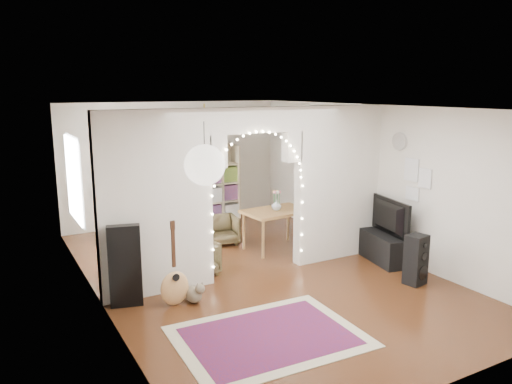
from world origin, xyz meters
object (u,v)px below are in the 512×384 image
dining_table (276,214)px  dining_chair_right (222,230)px  bookcase (203,184)px  acoustic_guitar (174,275)px  dining_chair_left (196,259)px  floor_speaker (416,260)px  media_console (384,248)px

dining_table → dining_chair_right: bearing=128.9°
bookcase → dining_chair_right: 1.83m
acoustic_guitar → dining_chair_left: (0.70, 0.92, -0.17)m
floor_speaker → acoustic_guitar: bearing=152.6°
dining_chair_right → floor_speaker: bearing=-53.2°
floor_speaker → dining_chair_left: size_ratio=1.27×
floor_speaker → media_console: size_ratio=0.79×
floor_speaker → bookcase: bookcase is taller
floor_speaker → media_console: bearing=63.8°
floor_speaker → dining_chair_left: bearing=134.4°
floor_speaker → dining_chair_right: (-1.74, 3.33, -0.12)m
floor_speaker → dining_table: size_ratio=0.62×
dining_table → floor_speaker: bearing=-73.4°
media_console → bookcase: 4.41m
dining_chair_left → dining_chair_right: bearing=38.6°
acoustic_guitar → bookcase: 4.51m
bookcase → dining_chair_left: (-1.43, -3.04, -0.58)m
bookcase → dining_table: (0.42, -2.49, -0.18)m
floor_speaker → bookcase: (-1.40, 5.03, 0.47)m
acoustic_guitar → dining_chair_right: 2.89m
bookcase → dining_chair_right: bearing=-122.6°
dining_table → bookcase: bearing=95.0°
dining_table → media_console: bearing=-55.1°
media_console → dining_chair_right: size_ratio=1.65×
floor_speaker → media_console: (0.28, 1.00, -0.14)m
floor_speaker → dining_table: bearing=100.7°
bookcase → acoustic_guitar: bearing=-139.5°
media_console → dining_chair_left: 3.26m
bookcase → dining_chair_right: (-0.34, -1.69, -0.59)m
bookcase → dining_table: 2.54m
media_console → dining_table: dining_table is taller
dining_table → dining_chair_left: dining_table is taller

